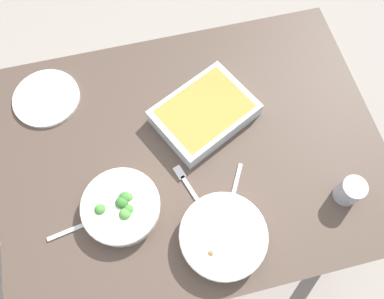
{
  "coord_description": "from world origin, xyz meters",
  "views": [
    {
      "loc": [
        -0.11,
        -0.45,
        1.83
      ],
      "look_at": [
        0.0,
        0.0,
        0.74
      ],
      "focal_mm": 35.23,
      "sensor_mm": 36.0,
      "label": 1
    }
  ],
  "objects": [
    {
      "name": "ground_plane",
      "position": [
        0.0,
        0.0,
        0.0
      ],
      "size": [
        6.0,
        6.0,
        0.0
      ],
      "primitive_type": "plane",
      "color": "#9E9389"
    },
    {
      "name": "dining_table",
      "position": [
        0.0,
        0.0,
        0.65
      ],
      "size": [
        1.2,
        0.9,
        0.74
      ],
      "color": "#4C3D33",
      "rests_on": "ground_plane"
    },
    {
      "name": "stew_bowl",
      "position": [
        0.02,
        -0.29,
        0.77
      ],
      "size": [
        0.25,
        0.25,
        0.06
      ],
      "color": "white",
      "rests_on": "dining_table"
    },
    {
      "name": "broccoli_bowl",
      "position": [
        -0.24,
        -0.14,
        0.77
      ],
      "size": [
        0.23,
        0.23,
        0.07
      ],
      "color": "white",
      "rests_on": "dining_table"
    },
    {
      "name": "baking_dish",
      "position": [
        0.06,
        0.1,
        0.77
      ],
      "size": [
        0.37,
        0.33,
        0.06
      ],
      "color": "silver",
      "rests_on": "dining_table"
    },
    {
      "name": "drink_cup",
      "position": [
        0.41,
        -0.25,
        0.78
      ],
      "size": [
        0.07,
        0.07,
        0.08
      ],
      "color": "#B2BCC6",
      "rests_on": "dining_table"
    },
    {
      "name": "side_plate",
      "position": [
        -0.43,
        0.29,
        0.75
      ],
      "size": [
        0.22,
        0.22,
        0.01
      ],
      "primitive_type": "cylinder",
      "color": "white",
      "rests_on": "dining_table"
    },
    {
      "name": "spoon_by_stew",
      "position": [
        0.08,
        -0.18,
        0.74
      ],
      "size": [
        0.1,
        0.16,
        0.01
      ],
      "color": "silver",
      "rests_on": "dining_table"
    },
    {
      "name": "spoon_by_broccoli",
      "position": [
        -0.36,
        -0.16,
        0.74
      ],
      "size": [
        0.18,
        0.05,
        0.01
      ],
      "color": "silver",
      "rests_on": "dining_table"
    },
    {
      "name": "fork_on_table",
      "position": [
        -0.04,
        -0.12,
        0.74
      ],
      "size": [
        0.07,
        0.17,
        0.01
      ],
      "color": "silver",
      "rests_on": "dining_table"
    }
  ]
}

